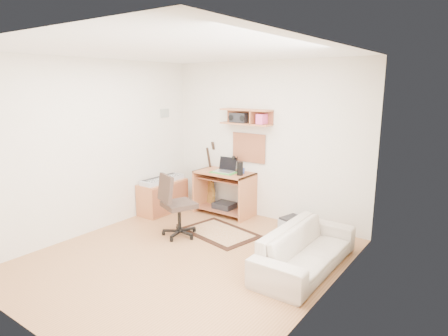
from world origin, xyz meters
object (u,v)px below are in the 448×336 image
Objects in this scene: printer at (296,225)px; sofa at (306,242)px; cabinet at (163,197)px; desk at (224,193)px; task_chair at (179,205)px.

sofa is at bearing -44.26° from printer.
cabinet is 0.52× the size of sofa.
cabinet is at bearing -149.95° from desk.
cabinet reaches higher than printer.
task_chair is at bearing -33.57° from cabinet.
task_chair is 1.97m from sofa.
sofa is (2.96, -0.52, 0.06)m from cabinet.
task_chair reaches higher than desk.
task_chair is 0.56× the size of sofa.
cabinet is 2.39m from printer.
task_chair is 1.22m from cabinet.
printer is at bearing 65.53° from task_chair.
task_chair is at bearing -87.77° from desk.
sofa is at bearing -28.16° from desk.
sofa is (2.01, -1.08, -0.04)m from desk.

